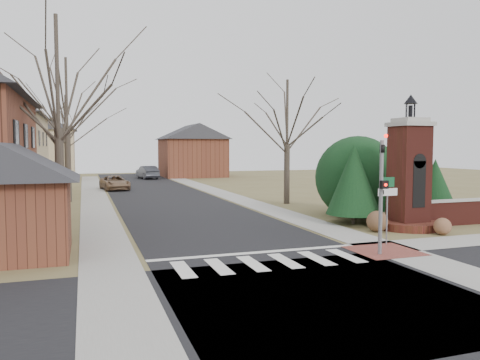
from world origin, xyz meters
name	(u,v)px	position (x,y,z in m)	size (l,w,h in m)	color
ground	(279,268)	(0.00, 0.00, 0.00)	(120.00, 120.00, 0.00)	brown
main_street	(166,198)	(0.00, 22.00, 0.01)	(8.00, 70.00, 0.01)	black
cross_street	(323,296)	(0.00, -3.00, 0.01)	(120.00, 8.00, 0.01)	black
crosswalk_zone	(269,262)	(0.00, 0.80, 0.01)	(8.00, 2.20, 0.02)	silver
stop_bar	(254,253)	(0.00, 2.30, 0.01)	(8.00, 0.35, 0.02)	silver
sidewalk_right_main	(230,196)	(5.20, 22.00, 0.01)	(2.00, 60.00, 0.02)	gray
sidewalk_left	(95,201)	(-5.20, 22.00, 0.01)	(2.00, 60.00, 0.02)	gray
curb_apron	(385,251)	(4.80, 1.00, 0.01)	(2.40, 2.40, 0.02)	brown
traffic_signal_pole	(382,185)	(4.30, 0.57, 2.59)	(0.28, 0.41, 4.50)	slate
sign_post	(387,197)	(5.59, 1.99, 1.95)	(0.90, 0.07, 2.75)	slate
brick_gate_monument	(409,184)	(9.00, 4.99, 2.17)	(3.20, 3.20, 6.47)	#59211A
brick_garden_wall	(480,211)	(13.50, 5.00, 0.66)	(7.50, 0.50, 1.30)	#59211A
garage_left	(9,195)	(-8.52, 4.49, 2.24)	(4.80, 4.80, 4.29)	brown
house_distant_left	(30,145)	(-12.01, 48.00, 4.25)	(10.80, 8.80, 8.53)	beige
house_distant_right	(192,149)	(7.99, 47.99, 3.65)	(8.80, 8.80, 7.30)	brown
evergreen_near	(354,179)	(7.20, 7.00, 2.30)	(2.80, 2.80, 4.10)	#473D33
evergreen_mid	(393,171)	(10.50, 8.20, 2.60)	(3.40, 3.40, 4.70)	#473D33
evergreen_far	(435,184)	(12.50, 7.20, 1.90)	(2.40, 2.40, 3.30)	#473D33
evergreen_mass	(357,174)	(9.00, 9.50, 2.40)	(4.80, 4.80, 4.80)	black
bare_tree_0	(57,64)	(-7.00, 9.00, 7.70)	(8.05, 8.05, 11.15)	#473D33
bare_tree_1	(66,90)	(-7.00, 22.00, 8.03)	(8.40, 8.40, 11.64)	#473D33
bare_tree_2	(66,116)	(-7.50, 35.00, 7.03)	(7.35, 7.35, 10.19)	#473D33
bare_tree_3	(287,107)	(7.50, 16.00, 6.69)	(7.00, 7.00, 9.70)	#473D33
pickup_truck	(115,183)	(-3.23, 30.83, 0.66)	(2.19, 4.75, 1.32)	#866549
distant_car	(147,172)	(1.60, 45.12, 0.82)	(1.73, 4.95, 1.63)	#3A3B42
dry_shrub_left	(377,221)	(6.98, 4.60, 0.50)	(0.99, 0.99, 0.99)	brown
dry_shrub_right	(442,226)	(9.30, 3.00, 0.39)	(0.78, 0.78, 0.78)	brown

